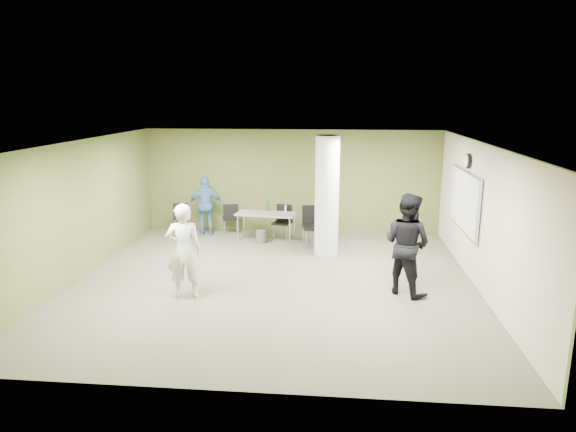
# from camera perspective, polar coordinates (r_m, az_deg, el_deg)

# --- Properties ---
(floor) EXTENTS (8.00, 8.00, 0.00)m
(floor) POSITION_cam_1_polar(r_m,az_deg,el_deg) (10.49, -1.53, -7.27)
(floor) COLOR #4F4F3E
(floor) RESTS_ON ground
(ceiling) EXTENTS (8.00, 8.00, 0.00)m
(ceiling) POSITION_cam_1_polar(r_m,az_deg,el_deg) (9.87, -1.64, 8.15)
(ceiling) COLOR white
(ceiling) RESTS_ON wall_back
(wall_back) EXTENTS (8.00, 2.80, 0.02)m
(wall_back) POSITION_cam_1_polar(r_m,az_deg,el_deg) (13.99, 0.42, 3.87)
(wall_back) COLOR #56602D
(wall_back) RESTS_ON floor
(wall_left) EXTENTS (0.02, 8.00, 2.80)m
(wall_left) POSITION_cam_1_polar(r_m,az_deg,el_deg) (11.29, -22.17, 0.62)
(wall_left) COLOR #56602D
(wall_left) RESTS_ON floor
(wall_right_cream) EXTENTS (0.02, 8.00, 2.80)m
(wall_right_cream) POSITION_cam_1_polar(r_m,az_deg,el_deg) (10.40, 20.87, -0.28)
(wall_right_cream) COLOR beige
(wall_right_cream) RESTS_ON floor
(column) EXTENTS (0.56, 0.56, 2.80)m
(column) POSITION_cam_1_polar(r_m,az_deg,el_deg) (11.97, 4.35, 2.24)
(column) COLOR silver
(column) RESTS_ON floor
(whiteboard) EXTENTS (0.05, 2.30, 1.30)m
(whiteboard) POSITION_cam_1_polar(r_m,az_deg,el_deg) (11.49, 19.00, 1.60)
(whiteboard) COLOR silver
(whiteboard) RESTS_ON wall_right_cream
(wall_clock) EXTENTS (0.06, 0.32, 0.32)m
(wall_clock) POSITION_cam_1_polar(r_m,az_deg,el_deg) (11.36, 19.33, 5.80)
(wall_clock) COLOR black
(wall_clock) RESTS_ON wall_right_cream
(folding_table) EXTENTS (1.59, 0.85, 0.97)m
(folding_table) POSITION_cam_1_polar(r_m,az_deg,el_deg) (13.26, -2.42, 0.14)
(folding_table) COLOR gray
(folding_table) RESTS_ON floor
(wastebasket) EXTENTS (0.27, 0.27, 0.31)m
(wastebasket) POSITION_cam_1_polar(r_m,az_deg,el_deg) (13.14, -3.02, -2.32)
(wastebasket) COLOR #4C4C4C
(wastebasket) RESTS_ON floor
(chair_back_left) EXTENTS (0.50, 0.50, 0.84)m
(chair_back_left) POSITION_cam_1_polar(r_m,az_deg,el_deg) (14.34, -11.77, 0.09)
(chair_back_left) COLOR black
(chair_back_left) RESTS_ON floor
(chair_back_right) EXTENTS (0.51, 0.51, 0.84)m
(chair_back_right) POSITION_cam_1_polar(r_m,az_deg,el_deg) (14.00, -6.40, -0.02)
(chair_back_right) COLOR black
(chair_back_right) RESTS_ON floor
(chair_table_left) EXTENTS (0.53, 0.53, 0.89)m
(chair_table_left) POSITION_cam_1_polar(r_m,az_deg,el_deg) (13.45, -0.55, -0.34)
(chair_table_left) COLOR black
(chair_table_left) RESTS_ON floor
(chair_table_right) EXTENTS (0.60, 0.60, 1.01)m
(chair_table_right) POSITION_cam_1_polar(r_m,az_deg,el_deg) (12.81, 2.73, -0.73)
(chair_table_right) COLOR black
(chair_table_right) RESTS_ON floor
(woman_white) EXTENTS (0.72, 0.54, 1.79)m
(woman_white) POSITION_cam_1_polar(r_m,az_deg,el_deg) (9.62, -11.49, -3.84)
(woman_white) COLOR silver
(woman_white) RESTS_ON floor
(man_black) EXTENTS (1.19, 1.17, 1.94)m
(man_black) POSITION_cam_1_polar(r_m,az_deg,el_deg) (9.85, 13.06, -3.05)
(man_black) COLOR black
(man_black) RESTS_ON floor
(man_blue) EXTENTS (1.00, 0.56, 1.61)m
(man_blue) POSITION_cam_1_polar(r_m,az_deg,el_deg) (13.90, -9.09, 1.14)
(man_blue) COLOR #4471A9
(man_blue) RESTS_ON floor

